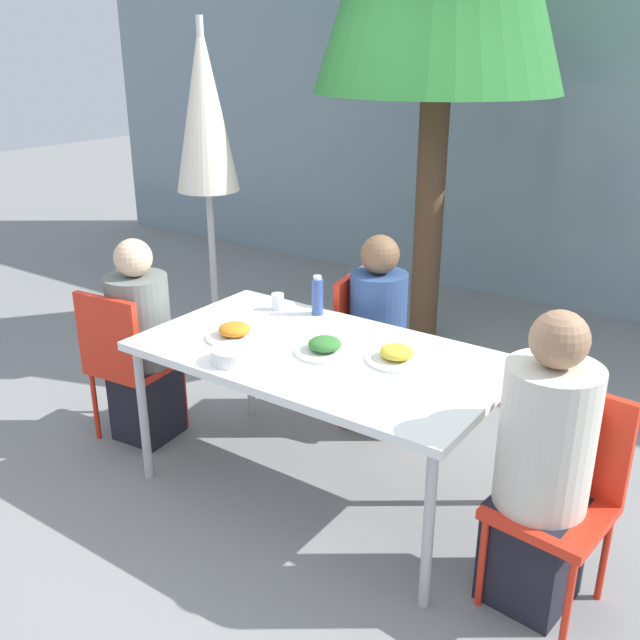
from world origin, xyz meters
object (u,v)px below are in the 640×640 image
(person_right, at_px, (542,473))
(drinking_cup, at_px, (278,302))
(salad_bowl, at_px, (234,355))
(chair_left, at_px, (125,356))
(chair_far, at_px, (367,338))
(person_far, at_px, (377,339))
(bottle, at_px, (317,296))
(closed_umbrella, at_px, (205,121))
(chair_right, at_px, (562,483))
(person_left, at_px, (142,347))

(person_right, distance_m, drinking_cup, 1.65)
(person_right, height_order, salad_bowl, person_right)
(chair_left, height_order, chair_far, same)
(salad_bowl, bearing_deg, drinking_cup, 111.43)
(drinking_cup, bearing_deg, person_far, 46.80)
(salad_bowl, bearing_deg, chair_left, 172.46)
(person_far, bearing_deg, bottle, -35.49)
(chair_left, height_order, bottle, bottle)
(salad_bowl, bearing_deg, closed_umbrella, 136.24)
(bottle, bearing_deg, person_right, -20.05)
(drinking_cup, height_order, salad_bowl, drinking_cup)
(chair_left, xyz_separation_m, salad_bowl, (0.88, -0.12, 0.27))
(chair_left, xyz_separation_m, chair_right, (2.27, 0.15, 0.00))
(chair_right, bearing_deg, bottle, -10.24)
(chair_right, height_order, salad_bowl, chair_right)
(person_left, distance_m, drinking_cup, 0.78)
(chair_far, height_order, closed_umbrella, closed_umbrella)
(person_right, relative_size, drinking_cup, 13.72)
(person_left, bearing_deg, chair_right, -4.20)
(bottle, relative_size, salad_bowl, 1.08)
(person_far, distance_m, drinking_cup, 0.61)
(chair_left, bearing_deg, salad_bowl, -13.43)
(person_far, relative_size, bottle, 5.38)
(person_left, bearing_deg, bottle, 25.42)
(person_left, bearing_deg, closed_umbrella, 102.61)
(person_left, distance_m, salad_bowl, 0.90)
(chair_right, xyz_separation_m, person_right, (-0.06, -0.07, 0.07))
(closed_umbrella, bearing_deg, chair_left, -75.27)
(chair_far, xyz_separation_m, bottle, (-0.08, -0.37, 0.34))
(chair_right, bearing_deg, closed_umbrella, -11.73)
(chair_right, height_order, closed_umbrella, closed_umbrella)
(bottle, height_order, salad_bowl, bottle)
(bottle, bearing_deg, person_far, 63.51)
(person_left, height_order, closed_umbrella, closed_umbrella)
(drinking_cup, bearing_deg, salad_bowl, -68.57)
(chair_far, xyz_separation_m, drinking_cup, (-0.29, -0.44, 0.28))
(person_left, bearing_deg, chair_left, -121.91)
(bottle, distance_m, drinking_cup, 0.23)
(person_far, bearing_deg, salad_bowl, -16.20)
(person_left, height_order, chair_right, person_left)
(salad_bowl, bearing_deg, person_far, 82.80)
(closed_umbrella, distance_m, bottle, 1.41)
(salad_bowl, bearing_deg, person_left, 166.52)
(closed_umbrella, bearing_deg, bottle, -19.95)
(person_right, xyz_separation_m, drinking_cup, (-1.57, 0.43, 0.22))
(drinking_cup, relative_size, salad_bowl, 0.46)
(person_right, distance_m, closed_umbrella, 2.83)
(chair_far, bearing_deg, person_right, 46.89)
(chair_far, xyz_separation_m, closed_umbrella, (-1.18, 0.03, 1.11))
(person_left, relative_size, bottle, 5.43)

